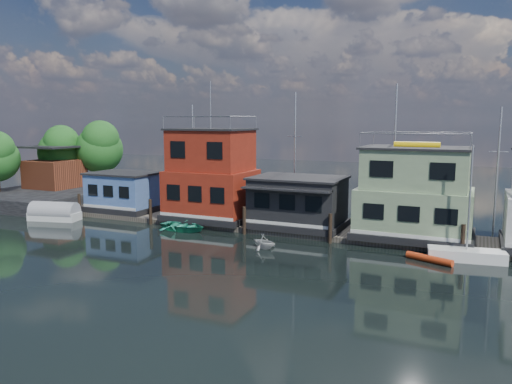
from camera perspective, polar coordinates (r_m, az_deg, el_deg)
The scene contains 14 objects.
ground at distance 30.01m, azimuth -2.10°, elevation -9.19°, with size 160.00×160.00×0.00m, color black.
dock at distance 40.69m, azimuth 5.47°, elevation -4.26°, with size 48.00×5.00×0.40m, color #595147.
houseboat_blue at distance 49.08m, azimuth -14.79°, elevation 0.03°, with size 6.40×4.90×3.66m.
houseboat_red at distance 43.50m, azimuth -5.12°, elevation 1.77°, with size 7.40×5.90×11.86m.
houseboat_dark at distance 40.41m, azimuth 4.83°, elevation -1.14°, with size 7.40×6.10×4.06m.
houseboat_green at distance 38.24m, azimuth 17.67°, elevation -0.32°, with size 8.40×5.90×7.03m.
pilings at distance 38.03m, azimuth 3.63°, elevation -3.74°, with size 42.28×0.28×2.20m.
background_masts at distance 44.48m, azimuth 13.91°, elevation 3.58°, with size 36.40×0.16×12.00m.
shore at distance 60.31m, azimuth -21.91°, elevation 2.53°, with size 12.40×15.72×8.24m.
red_kayak at distance 33.87m, azimuth 19.19°, elevation -7.22°, with size 0.45×0.45×3.08m, color red.
dinghy_white at distance 35.16m, azimuth 0.91°, elevation -5.67°, with size 1.74×2.01×1.06m, color silver.
tarp_runabout at distance 48.49m, azimuth -22.05°, elevation -2.23°, with size 4.74×2.75×1.81m.
dinghy_teal at distance 41.17m, azimuth -8.30°, elevation -3.86°, with size 2.85×3.99×0.83m, color teal.
day_sailer at distance 35.06m, azimuth 22.90°, elevation -6.55°, with size 4.88×2.23×7.42m.
Camera 1 is at (12.79, -25.61, 9.00)m, focal length 35.00 mm.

